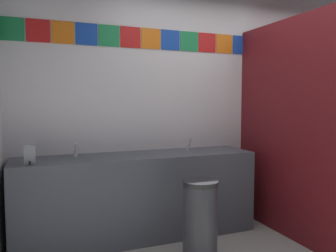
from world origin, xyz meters
The scene contains 8 objects.
wall_back centered at (0.00, 1.53, 1.39)m, with size 4.48×0.09×2.78m.
vanity_counter centered at (-1.01, 1.21, 0.42)m, with size 2.35×0.55×0.83m.
faucet_left centered at (-1.60, 1.30, 0.88)m, with size 0.04×0.10×0.14m.
faucet_right centered at (-0.42, 1.30, 0.88)m, with size 0.04×0.10×0.14m.
soap_dispenser centered at (-2.00, 1.05, 0.91)m, with size 0.09×0.09×0.16m.
stall_divider centered at (0.54, 0.46, 1.08)m, with size 0.92×1.53×2.17m.
toilet centered at (0.92, 1.01, 0.30)m, with size 0.39×0.49×0.74m.
trash_bin centered at (-0.67, 0.52, 0.35)m, with size 0.30×0.30×0.69m.
Camera 1 is at (-1.94, -1.97, 1.36)m, focal length 36.02 mm.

